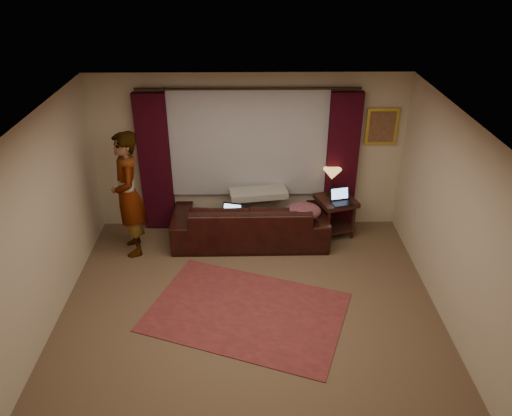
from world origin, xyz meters
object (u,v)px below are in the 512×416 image
at_px(laptop_sofa, 230,214).
at_px(person, 128,195).
at_px(sofa, 250,214).
at_px(end_table, 335,216).
at_px(laptop_table, 342,197).
at_px(tiffany_lamp, 331,182).

relative_size(laptop_sofa, person, 0.17).
height_order(sofa, end_table, sofa).
bearing_deg(end_table, laptop_table, -71.29).
bearing_deg(sofa, laptop_sofa, 32.17).
distance_m(laptop_table, person, 3.30).
bearing_deg(tiffany_lamp, end_table, -54.31).
height_order(laptop_table, person, person).
relative_size(end_table, person, 0.34).
xyz_separation_m(laptop_sofa, person, (-1.51, -0.06, 0.37)).
distance_m(sofa, person, 1.90).
relative_size(end_table, laptop_table, 1.92).
xyz_separation_m(tiffany_lamp, person, (-3.14, -0.56, 0.09)).
distance_m(end_table, laptop_table, 0.48).
bearing_deg(person, end_table, 79.33).
bearing_deg(laptop_table, person, 171.58).
height_order(sofa, tiffany_lamp, tiffany_lamp).
bearing_deg(sofa, person, 7.70).
xyz_separation_m(laptop_table, person, (-3.28, -0.28, 0.21)).
bearing_deg(sofa, tiffany_lamp, -167.32).
bearing_deg(laptop_sofa, tiffany_lamp, 31.74).
relative_size(sofa, end_table, 3.74).
height_order(tiffany_lamp, person, person).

